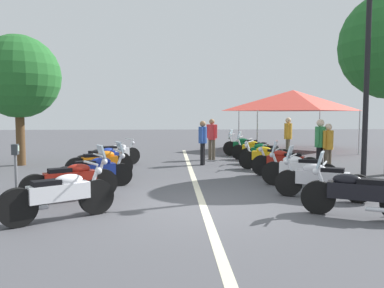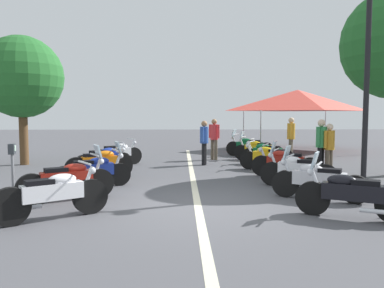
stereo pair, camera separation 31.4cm
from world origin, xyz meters
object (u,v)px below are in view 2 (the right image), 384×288
motorcycle_right_row_4 (269,157)px  bystander_1 (291,135)px  motorcycle_right_row_0 (350,194)px  street_lamp_twin_globe (368,46)px  bystander_4 (204,139)px  motorcycle_left_row_2 (94,170)px  motorcycle_right_row_2 (297,170)px  motorcycle_right_row_6 (258,149)px  motorcycle_right_row_7 (249,146)px  roadside_tree_1 (22,77)px  bystander_2 (329,145)px  bystander_0 (214,136)px  motorcycle_left_row_0 (53,194)px  motorcycle_right_row_1 (318,180)px  motorcycle_left_row_4 (104,158)px  event_tent (298,100)px  motorcycle_left_row_5 (117,153)px  motorcycle_right_row_3 (285,162)px  motorcycle_left_row_3 (100,163)px  bystander_3 (321,142)px  parking_meter (12,162)px  motorcycle_right_row_5 (267,153)px  motorcycle_left_row_1 (68,179)px

motorcycle_right_row_4 → bystander_1: bearing=-90.9°
motorcycle_right_row_0 → street_lamp_twin_globe: (3.03, -1.71, 3.20)m
motorcycle_right_row_4 → bystander_4: (1.49, 2.14, 0.52)m
motorcycle_left_row_2 → motorcycle_right_row_2: bearing=-24.6°
motorcycle_right_row_0 → motorcycle_right_row_6: 8.91m
motorcycle_right_row_7 → roadside_tree_1: (-2.52, 9.03, 2.82)m
motorcycle_left_row_2 → bystander_2: size_ratio=1.18×
motorcycle_right_row_2 → roadside_tree_1: roadside_tree_1 is taller
motorcycle_right_row_0 → bystander_0: 9.33m
motorcycle_left_row_0 → motorcycle_right_row_1: bearing=-19.4°
motorcycle_left_row_4 → street_lamp_twin_globe: 8.57m
bystander_0 → event_tent: size_ratio=0.32×
street_lamp_twin_globe → motorcycle_right_row_2: bearing=89.1°
motorcycle_left_row_5 → motorcycle_right_row_0: 9.26m
bystander_0 → roadside_tree_1: roadside_tree_1 is taller
motorcycle_right_row_3 → roadside_tree_1: bearing=6.6°
bystander_2 → motorcycle_left_row_3: bearing=-122.9°
motorcycle_right_row_3 → motorcycle_left_row_4: bearing=12.6°
motorcycle_right_row_0 → motorcycle_left_row_0: bearing=26.3°
motorcycle_left_row_5 → bystander_1: bystander_1 is taller
motorcycle_left_row_0 → bystander_3: 8.41m
motorcycle_left_row_5 → motorcycle_right_row_0: motorcycle_right_row_0 is taller
motorcycle_right_row_4 → parking_meter: 8.10m
motorcycle_left_row_4 → bystander_1: bystander_1 is taller
street_lamp_twin_globe → event_tent: street_lamp_twin_globe is taller
motorcycle_left_row_4 → motorcycle_right_row_6: (2.95, -5.75, 0.02)m
motorcycle_right_row_5 → motorcycle_left_row_3: bearing=50.4°
motorcycle_right_row_2 → parking_meter: 6.87m
motorcycle_left_row_1 → parking_meter: bearing=165.0°
motorcycle_right_row_2 → motorcycle_right_row_5: bearing=-68.5°
motorcycle_right_row_6 → motorcycle_right_row_7: (1.43, 0.13, 0.01)m
motorcycle_right_row_3 → motorcycle_right_row_7: size_ratio=0.97×
motorcycle_left_row_5 → parking_meter: (-6.08, 1.22, 0.44)m
motorcycle_right_row_7 → motorcycle_left_row_2: bearing=82.2°
motorcycle_right_row_1 → motorcycle_right_row_5: (5.94, -0.19, -0.01)m
motorcycle_left_row_1 → motorcycle_right_row_2: motorcycle_left_row_1 is taller
motorcycle_right_row_5 → street_lamp_twin_globe: (-4.45, -1.57, 3.21)m
motorcycle_left_row_4 → bystander_0: 5.12m
event_tent → motorcycle_right_row_7: bearing=133.8°
street_lamp_twin_globe → bystander_1: bearing=2.4°
street_lamp_twin_globe → motorcycle_right_row_6: bearing=15.5°
motorcycle_left_row_0 → motorcycle_right_row_3: motorcycle_left_row_0 is taller
motorcycle_left_row_1 → roadside_tree_1: roadside_tree_1 is taller
street_lamp_twin_globe → roadside_tree_1: 11.80m
street_lamp_twin_globe → motorcycle_left_row_2: bearing=89.0°
motorcycle_left_row_0 → motorcycle_right_row_5: size_ratio=0.95×
motorcycle_left_row_5 → motorcycle_right_row_3: bearing=-62.4°
bystander_1 → roadside_tree_1: bearing=-147.9°
motorcycle_left_row_0 → motorcycle_left_row_5: size_ratio=1.04×
motorcycle_left_row_2 → event_tent: 13.38m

